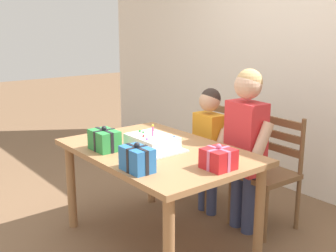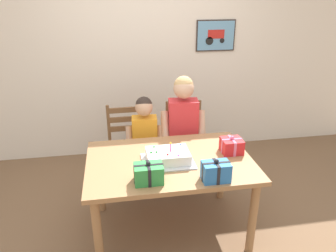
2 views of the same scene
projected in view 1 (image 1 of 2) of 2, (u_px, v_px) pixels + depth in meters
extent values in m
plane|color=brown|center=(158.00, 241.00, 3.21)|extent=(20.00, 20.00, 0.00)
cube|color=silver|center=(303.00, 60.00, 3.94)|extent=(6.40, 0.08, 2.60)
cube|color=#9E7047|center=(158.00, 152.00, 3.04)|extent=(1.43, 0.96, 0.04)
cylinder|color=#9E7047|center=(71.00, 186.00, 3.37)|extent=(0.07, 0.07, 0.70)
cylinder|color=#9E7047|center=(169.00, 252.00, 2.41)|extent=(0.07, 0.07, 0.70)
cylinder|color=#9E7047|center=(151.00, 166.00, 3.86)|extent=(0.07, 0.07, 0.70)
cylinder|color=#9E7047|center=(259.00, 214.00, 2.89)|extent=(0.07, 0.07, 0.70)
cube|color=silver|center=(152.00, 148.00, 3.03)|extent=(0.44, 0.34, 0.01)
cube|color=white|center=(152.00, 142.00, 3.02)|extent=(0.36, 0.26, 0.09)
cylinder|color=#E04C9E|center=(152.00, 132.00, 2.98)|extent=(0.01, 0.01, 0.07)
sphere|color=yellow|center=(152.00, 125.00, 2.97)|extent=(0.02, 0.02, 0.02)
sphere|color=green|center=(154.00, 130.00, 3.14)|extent=(0.02, 0.02, 0.02)
sphere|color=red|center=(143.00, 136.00, 2.98)|extent=(0.02, 0.02, 0.02)
sphere|color=green|center=(140.00, 131.00, 3.11)|extent=(0.02, 0.02, 0.02)
sphere|color=blue|center=(174.00, 136.00, 2.97)|extent=(0.01, 0.01, 0.01)
sphere|color=green|center=(143.00, 132.00, 3.08)|extent=(0.02, 0.02, 0.02)
sphere|color=purple|center=(147.00, 139.00, 2.90)|extent=(0.01, 0.01, 0.01)
cube|color=#2D8E42|center=(104.00, 140.00, 3.00)|extent=(0.22, 0.16, 0.15)
cube|color=black|center=(104.00, 140.00, 3.00)|extent=(0.23, 0.02, 0.15)
cube|color=black|center=(104.00, 140.00, 3.00)|extent=(0.02, 0.16, 0.15)
sphere|color=black|center=(104.00, 128.00, 2.98)|extent=(0.04, 0.04, 0.04)
cube|color=red|center=(218.00, 159.00, 2.61)|extent=(0.18, 0.17, 0.13)
cube|color=#DB668E|center=(218.00, 159.00, 2.61)|extent=(0.19, 0.02, 0.13)
cube|color=#DB668E|center=(218.00, 159.00, 2.61)|extent=(0.02, 0.18, 0.13)
sphere|color=#DB668E|center=(219.00, 147.00, 2.59)|extent=(0.04, 0.04, 0.04)
cube|color=#286BB7|center=(137.00, 159.00, 2.57)|extent=(0.21, 0.14, 0.15)
cube|color=black|center=(137.00, 159.00, 2.57)|extent=(0.22, 0.02, 0.16)
cube|color=black|center=(137.00, 159.00, 2.57)|extent=(0.02, 0.15, 0.16)
sphere|color=black|center=(137.00, 145.00, 2.55)|extent=(0.04, 0.04, 0.04)
cube|color=brown|center=(208.00, 155.00, 3.86)|extent=(0.42, 0.42, 0.04)
cylinder|color=brown|center=(207.00, 190.00, 3.66)|extent=(0.04, 0.04, 0.43)
cylinder|color=brown|center=(179.00, 178.00, 3.94)|extent=(0.04, 0.04, 0.43)
cylinder|color=brown|center=(236.00, 180.00, 3.89)|extent=(0.04, 0.04, 0.43)
cylinder|color=brown|center=(208.00, 169.00, 4.17)|extent=(0.04, 0.04, 0.43)
cylinder|color=brown|center=(238.00, 130.00, 3.77)|extent=(0.04, 0.04, 0.45)
cylinder|color=brown|center=(209.00, 122.00, 4.06)|extent=(0.04, 0.04, 0.45)
cube|color=brown|center=(223.00, 133.00, 3.93)|extent=(0.36, 0.03, 0.06)
cube|color=brown|center=(223.00, 121.00, 3.91)|extent=(0.36, 0.03, 0.06)
cube|color=brown|center=(224.00, 110.00, 3.88)|extent=(0.36, 0.03, 0.06)
cube|color=brown|center=(265.00, 175.00, 3.35)|extent=(0.44, 0.44, 0.04)
cylinder|color=brown|center=(265.00, 216.00, 3.15)|extent=(0.04, 0.04, 0.43)
cylinder|color=brown|center=(230.00, 200.00, 3.45)|extent=(0.04, 0.04, 0.43)
cylinder|color=brown|center=(298.00, 204.00, 3.37)|extent=(0.04, 0.04, 0.43)
cylinder|color=brown|center=(262.00, 189.00, 3.67)|extent=(0.04, 0.04, 0.43)
cylinder|color=brown|center=(302.00, 147.00, 3.25)|extent=(0.04, 0.04, 0.45)
cylinder|color=brown|center=(265.00, 137.00, 3.55)|extent=(0.04, 0.04, 0.45)
cube|color=brown|center=(282.00, 150.00, 3.42)|extent=(0.36, 0.04, 0.06)
cube|color=brown|center=(283.00, 136.00, 3.39)|extent=(0.36, 0.04, 0.06)
cube|color=brown|center=(284.00, 123.00, 3.36)|extent=(0.36, 0.04, 0.06)
cylinder|color=#38426B|center=(249.00, 204.00, 3.30)|extent=(0.11, 0.11, 0.49)
cylinder|color=#38426B|center=(237.00, 198.00, 3.41)|extent=(0.11, 0.11, 0.49)
cube|color=red|center=(246.00, 138.00, 3.23)|extent=(0.32, 0.22, 0.56)
cylinder|color=tan|center=(260.00, 147.00, 3.06)|extent=(0.11, 0.24, 0.37)
cylinder|color=tan|center=(226.00, 135.00, 3.37)|extent=(0.11, 0.24, 0.37)
sphere|color=tan|center=(248.00, 85.00, 3.13)|extent=(0.21, 0.21, 0.21)
sphere|color=tan|center=(249.00, 82.00, 3.13)|extent=(0.20, 0.20, 0.20)
cylinder|color=#38426B|center=(212.00, 192.00, 3.63)|extent=(0.09, 0.09, 0.42)
cylinder|color=#38426B|center=(203.00, 188.00, 3.72)|extent=(0.09, 0.09, 0.42)
cube|color=orange|center=(209.00, 141.00, 3.57)|extent=(0.27, 0.18, 0.48)
cylinder|color=tan|center=(218.00, 148.00, 3.42)|extent=(0.08, 0.20, 0.32)
cylinder|color=tan|center=(194.00, 139.00, 3.69)|extent=(0.08, 0.20, 0.32)
sphere|color=tan|center=(210.00, 101.00, 3.49)|extent=(0.18, 0.18, 0.18)
sphere|color=#2D231E|center=(211.00, 98.00, 3.49)|extent=(0.17, 0.17, 0.17)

